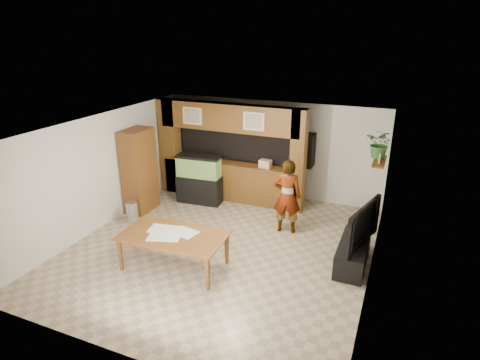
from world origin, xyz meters
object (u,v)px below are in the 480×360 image
at_px(pantry_cabinet, 139,171).
at_px(television, 356,223).
at_px(person, 287,196).
at_px(dining_table, 173,252).
at_px(aquarium, 199,180).

relative_size(pantry_cabinet, television, 1.47).
relative_size(person, dining_table, 0.86).
bearing_deg(television, pantry_cabinet, 99.13).
bearing_deg(pantry_cabinet, aquarium, 40.14).
xyz_separation_m(aquarium, television, (4.20, -1.52, 0.26)).
bearing_deg(dining_table, television, 22.25).
bearing_deg(pantry_cabinet, television, -5.88).
relative_size(television, person, 0.82).
height_order(aquarium, dining_table, aquarium).
distance_m(person, dining_table, 2.83).
distance_m(pantry_cabinet, dining_table, 3.07).
relative_size(aquarium, person, 0.75).
bearing_deg(pantry_cabinet, person, 4.24).
bearing_deg(television, aquarium, 85.12).
height_order(pantry_cabinet, dining_table, pantry_cabinet).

